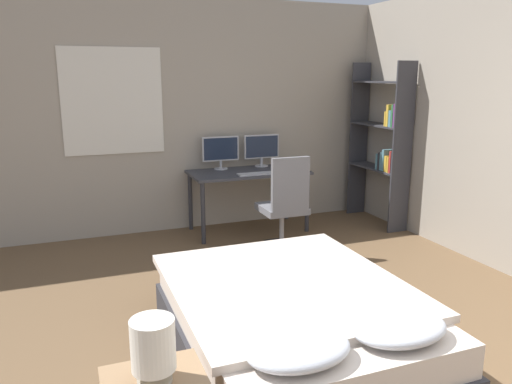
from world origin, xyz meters
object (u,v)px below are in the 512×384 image
office_chair (284,214)px  bedside_lamp (153,346)px  bed (293,321)px  desk (248,178)px  monitor_right (262,148)px  keyboard (255,174)px  bookshelf (384,139)px  computer_mouse (279,171)px  monitor_left (221,151)px

office_chair → bedside_lamp: bearing=-125.0°
bed → bedside_lamp: size_ratio=6.46×
desk → bedside_lamp: bearing=-116.6°
bedside_lamp → monitor_right: (1.97, 3.63, 0.29)m
bed → monitor_right: size_ratio=4.34×
keyboard → bookshelf: size_ratio=0.21×
computer_mouse → bookshelf: bookshelf is taller
bed → bookshelf: size_ratio=0.98×
keyboard → computer_mouse: size_ratio=5.83×
bedside_lamp → monitor_left: size_ratio=0.67×
monitor_left → bookshelf: bearing=-17.0°
desk → office_chair: 0.86m
desk → keyboard: keyboard is taller
keyboard → office_chair: 0.68m
bedside_lamp → office_chair: bearing=55.0°
office_chair → computer_mouse: bearing=71.4°
bed → monitor_right: monitor_right is taller
monitor_left → bedside_lamp: bearing=-111.6°
monitor_right → keyboard: size_ratio=1.10×
bed → desk: size_ratio=1.41×
bed → computer_mouse: 2.69m
desk → computer_mouse: bearing=-38.5°
bedside_lamp → monitor_left: monitor_left is taller
bedside_lamp → desk: bedside_lamp is taller
bookshelf → bedside_lamp: bearing=-137.6°
monitor_left → computer_mouse: bearing=-40.3°
desk → computer_mouse: size_ratio=19.62×
desk → monitor_right: bearing=42.1°
bedside_lamp → keyboard: 3.59m
bedside_lamp → monitor_right: monitor_right is taller
desk → keyboard: bearing=-90.0°
bedside_lamp → bookshelf: 4.54m
bed → bookshelf: bookshelf is taller
keyboard → bookshelf: 1.67m
bed → bedside_lamp: bedside_lamp is taller
computer_mouse → bookshelf: 1.38m
bed → monitor_left: (0.42, 2.93, 0.71)m
bed → keyboard: bearing=74.4°
desk → bookshelf: bookshelf is taller
monitor_left → computer_mouse: (0.56, -0.47, -0.21)m
bedside_lamp → monitor_left: (1.44, 3.63, 0.29)m
office_chair → bookshelf: 1.74m
computer_mouse → monitor_right: bearing=93.8°
bedside_lamp → bookshelf: bearing=42.4°
bed → keyboard: (0.68, 2.46, 0.49)m
bed → keyboard: keyboard is taller
monitor_right → keyboard: (-0.26, -0.47, -0.22)m
bed → monitor_right: (0.95, 2.93, 0.71)m
keyboard → computer_mouse: (0.29, 0.00, 0.01)m
bed → keyboard: 2.60m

